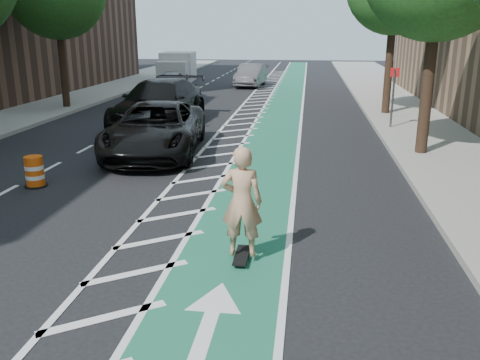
% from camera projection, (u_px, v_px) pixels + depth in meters
% --- Properties ---
extents(ground, '(120.00, 120.00, 0.00)m').
position_uv_depth(ground, '(86.00, 236.00, 10.03)').
color(ground, black).
rests_on(ground, ground).
extents(bike_lane, '(2.00, 90.00, 0.01)m').
position_uv_depth(bike_lane, '(273.00, 137.00, 19.15)').
color(bike_lane, '#1C6345').
rests_on(bike_lane, ground).
extents(buffer_strip, '(1.40, 90.00, 0.01)m').
position_uv_depth(buffer_strip, '(233.00, 136.00, 19.33)').
color(buffer_strip, silver).
rests_on(buffer_strip, ground).
extents(sidewalk_right, '(5.00, 90.00, 0.15)m').
position_uv_depth(sidewalk_right, '(453.00, 140.00, 18.31)').
color(sidewalk_right, gray).
rests_on(sidewalk_right, ground).
extents(curb_right, '(0.12, 90.00, 0.16)m').
position_uv_depth(curb_right, '(383.00, 138.00, 18.61)').
color(curb_right, gray).
rests_on(curb_right, ground).
extents(curb_left, '(0.12, 90.00, 0.16)m').
position_uv_depth(curb_left, '(23.00, 129.00, 20.39)').
color(curb_left, gray).
rests_on(curb_left, ground).
extents(sign_post, '(0.35, 0.08, 2.47)m').
position_uv_depth(sign_post, '(393.00, 97.00, 20.08)').
color(sign_post, '#4C4C4C').
rests_on(sign_post, ground).
extents(skateboard, '(0.24, 0.83, 0.11)m').
position_uv_depth(skateboard, '(242.00, 255.00, 8.97)').
color(skateboard, black).
rests_on(skateboard, ground).
extents(skateboarder, '(0.72, 0.48, 1.96)m').
position_uv_depth(skateboarder, '(242.00, 202.00, 8.68)').
color(skateboarder, tan).
rests_on(skateboarder, skateboard).
extents(suv_near, '(3.38, 6.23, 1.66)m').
position_uv_depth(suv_near, '(156.00, 129.00, 16.44)').
color(suv_near, black).
rests_on(suv_near, ground).
extents(suv_far, '(3.04, 6.71, 1.90)m').
position_uv_depth(suv_far, '(159.00, 103.00, 21.20)').
color(suv_far, black).
rests_on(suv_far, ground).
extents(car_silver, '(2.06, 4.08, 1.33)m').
position_uv_depth(car_silver, '(171.00, 81.00, 32.93)').
color(car_silver, gray).
rests_on(car_silver, ground).
extents(car_grey, '(1.97, 4.79, 1.54)m').
position_uv_depth(car_grey, '(251.00, 75.00, 36.03)').
color(car_grey, '#525257').
rests_on(car_grey, ground).
extents(box_truck, '(2.75, 5.41, 2.18)m').
position_uv_depth(box_truck, '(177.00, 68.00, 39.32)').
color(box_truck, silver).
rests_on(box_truck, ground).
extents(barrel_a, '(0.59, 0.59, 0.80)m').
position_uv_depth(barrel_a, '(35.00, 172.00, 13.10)').
color(barrel_a, '#DD4F0B').
rests_on(barrel_a, ground).
extents(barrel_b, '(0.59, 0.59, 0.81)m').
position_uv_depth(barrel_b, '(139.00, 123.00, 20.02)').
color(barrel_b, '#F8460D').
rests_on(barrel_b, ground).
extents(barrel_c, '(0.65, 0.65, 0.89)m').
position_uv_depth(barrel_c, '(141.00, 106.00, 24.13)').
color(barrel_c, '#E75F0C').
rests_on(barrel_c, ground).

